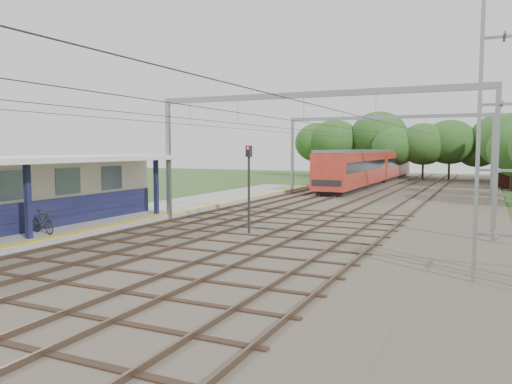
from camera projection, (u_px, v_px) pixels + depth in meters
The scene contains 12 objects.
ground at pixel (1, 305), 13.33m from camera, with size 160.00×160.00×0.00m, color #2D4C1E.
ballast_bed at pixel (377, 202), 38.74m from camera, with size 18.00×90.00×0.10m, color #473D33.
platform at pixel (124, 217), 29.11m from camera, with size 5.00×52.00×0.35m, color gray.
yellow_stripe at pixel (155, 216), 28.15m from camera, with size 0.45×52.00×0.01m, color yellow.
station_building at pixel (0, 194), 23.21m from camera, with size 3.41×18.00×3.40m.
rail_tracks at pixel (346, 199), 39.78m from camera, with size 11.80×88.00×0.15m.
catenary_system at pixel (356, 129), 34.27m from camera, with size 17.22×88.00×7.00m.
lattice_pylon at pixel (502, 87), 14.99m from camera, with size 1.30×1.30×12.00m.
tree_band at pixel (420, 143), 62.88m from camera, with size 31.72×30.88×8.82m.
bicycle at pixel (43, 222), 22.37m from camera, with size 0.50×1.79×1.07m, color black.
train at pixel (373, 165), 58.51m from camera, with size 3.01×37.44×3.94m.
signal_post at pixel (249, 179), 23.81m from camera, with size 0.34×0.31×4.31m.
Camera 1 is at (11.69, -8.92, 4.16)m, focal length 35.00 mm.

